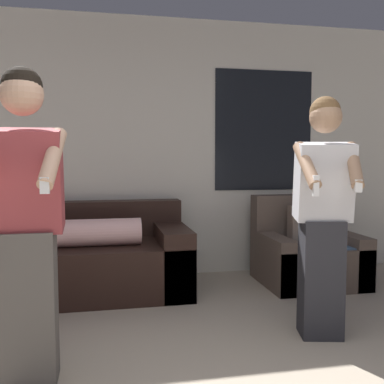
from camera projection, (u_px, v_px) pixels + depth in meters
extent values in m
cube|color=beige|center=(152.00, 148.00, 4.71)|extent=(6.44, 0.06, 2.70)
cube|color=black|center=(264.00, 131.00, 4.91)|extent=(1.10, 0.01, 1.30)
cube|color=black|center=(81.00, 269.00, 4.11)|extent=(1.97, 0.96, 0.47)
cube|color=black|center=(81.00, 219.00, 4.44)|extent=(1.97, 0.22, 0.35)
cube|color=black|center=(172.00, 258.00, 4.27)|extent=(0.28, 0.96, 0.61)
cylinder|color=beige|center=(79.00, 233.00, 3.96)|extent=(1.08, 0.24, 0.24)
cube|color=brown|center=(309.00, 264.00, 4.47)|extent=(0.94, 0.83, 0.40)
cube|color=brown|center=(296.00, 216.00, 4.74)|extent=(0.94, 0.20, 0.46)
cube|color=brown|center=(273.00, 260.00, 4.39)|extent=(0.18, 0.83, 0.50)
cube|color=brown|center=(344.00, 257.00, 4.54)|extent=(0.18, 0.83, 0.50)
cube|color=slate|center=(311.00, 244.00, 4.41)|extent=(0.80, 0.67, 0.01)
cube|color=#7A6656|center=(307.00, 224.00, 4.50)|extent=(0.36, 0.14, 0.36)
cube|color=#56514C|center=(29.00, 307.00, 2.49)|extent=(0.29, 0.24, 0.86)
cube|color=#99383D|center=(25.00, 181.00, 2.41)|extent=(0.39, 0.30, 0.58)
sphere|color=tan|center=(22.00, 94.00, 2.36)|extent=(0.23, 0.23, 0.23)
sphere|color=black|center=(22.00, 87.00, 2.37)|extent=(0.22, 0.22, 0.22)
cylinder|color=tan|center=(53.00, 158.00, 2.29)|extent=(0.14, 0.36, 0.32)
cube|color=white|center=(45.00, 185.00, 2.15)|extent=(0.04, 0.04, 0.08)
cube|color=#28282D|center=(321.00, 278.00, 3.15)|extent=(0.33, 0.30, 0.83)
cube|color=silver|center=(324.00, 182.00, 3.08)|extent=(0.43, 0.36, 0.55)
sphere|color=#A37A5B|center=(326.00, 117.00, 3.04)|extent=(0.22, 0.22, 0.22)
sphere|color=brown|center=(325.00, 112.00, 3.04)|extent=(0.21, 0.21, 0.21)
cylinder|color=#A37A5B|center=(307.00, 165.00, 2.93)|extent=(0.10, 0.36, 0.31)
cube|color=white|center=(316.00, 186.00, 2.79)|extent=(0.04, 0.04, 0.13)
cylinder|color=#A37A5B|center=(354.00, 165.00, 2.92)|extent=(0.20, 0.36, 0.31)
cube|color=white|center=(358.00, 186.00, 2.78)|extent=(0.05, 0.04, 0.08)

